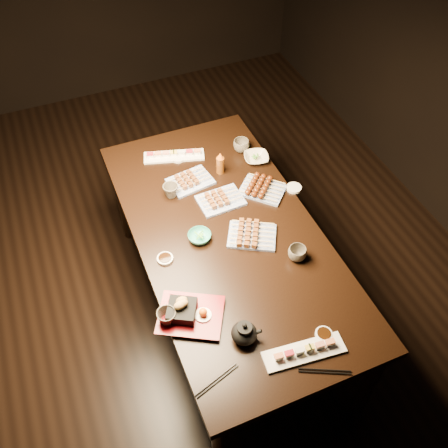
{
  "coord_description": "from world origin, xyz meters",
  "views": [
    {
      "loc": [
        -0.35,
        -1.66,
        2.68
      ],
      "look_at": [
        0.3,
        -0.1,
        0.77
      ],
      "focal_mm": 40.0,
      "sensor_mm": 36.0,
      "label": 1
    }
  ],
  "objects_px": {
    "teapot": "(244,332)",
    "condiment_bottle": "(220,163)",
    "sushi_platter_far": "(174,154)",
    "yakitori_plate_center": "(221,198)",
    "sushi_platter_near": "(304,350)",
    "yakitori_plate_left": "(190,178)",
    "teacup_mid_right": "(297,253)",
    "teacup_far_right": "(241,146)",
    "teacup_near_left": "(167,318)",
    "edamame_bowl_cream": "(256,158)",
    "teacup_far_left": "(171,191)",
    "edamame_bowl_green": "(200,237)",
    "dining_table": "(227,276)",
    "yakitori_plate_right": "(252,233)",
    "tempura_tray": "(190,311)"
  },
  "relations": [
    {
      "from": "teapot",
      "to": "condiment_bottle",
      "type": "xyz_separation_m",
      "value": [
        0.3,
        1.01,
        0.01
      ]
    },
    {
      "from": "sushi_platter_far",
      "to": "yakitori_plate_center",
      "type": "distance_m",
      "value": 0.46
    },
    {
      "from": "sushi_platter_near",
      "to": "yakitori_plate_left",
      "type": "height_order",
      "value": "yakitori_plate_left"
    },
    {
      "from": "teacup_mid_right",
      "to": "teapot",
      "type": "height_order",
      "value": "teapot"
    },
    {
      "from": "yakitori_plate_left",
      "to": "condiment_bottle",
      "type": "height_order",
      "value": "condiment_bottle"
    },
    {
      "from": "sushi_platter_near",
      "to": "teacup_far_right",
      "type": "distance_m",
      "value": 1.33
    },
    {
      "from": "sushi_platter_near",
      "to": "condiment_bottle",
      "type": "relative_size",
      "value": 2.52
    },
    {
      "from": "teacup_near_left",
      "to": "teapot",
      "type": "height_order",
      "value": "teapot"
    },
    {
      "from": "sushi_platter_near",
      "to": "sushi_platter_far",
      "type": "distance_m",
      "value": 1.4
    },
    {
      "from": "condiment_bottle",
      "to": "edamame_bowl_cream",
      "type": "bearing_deg",
      "value": 3.41
    },
    {
      "from": "teacup_far_left",
      "to": "condiment_bottle",
      "type": "relative_size",
      "value": 0.59
    },
    {
      "from": "yakitori_plate_center",
      "to": "teacup_far_left",
      "type": "bearing_deg",
      "value": 146.07
    },
    {
      "from": "teacup_far_left",
      "to": "edamame_bowl_cream",
      "type": "bearing_deg",
      "value": 9.23
    },
    {
      "from": "edamame_bowl_green",
      "to": "teacup_mid_right",
      "type": "relative_size",
      "value": 1.3
    },
    {
      "from": "dining_table",
      "to": "condiment_bottle",
      "type": "distance_m",
      "value": 0.64
    },
    {
      "from": "teacup_near_left",
      "to": "edamame_bowl_cream",
      "type": "bearing_deg",
      "value": 45.39
    },
    {
      "from": "yakitori_plate_left",
      "to": "condiment_bottle",
      "type": "bearing_deg",
      "value": -4.29
    },
    {
      "from": "yakitori_plate_center",
      "to": "yakitori_plate_right",
      "type": "bearing_deg",
      "value": -82.75
    },
    {
      "from": "teacup_far_right",
      "to": "yakitori_plate_center",
      "type": "bearing_deg",
      "value": -128.46
    },
    {
      "from": "yakitori_plate_right",
      "to": "condiment_bottle",
      "type": "height_order",
      "value": "condiment_bottle"
    },
    {
      "from": "teacup_mid_right",
      "to": "teapot",
      "type": "distance_m",
      "value": 0.51
    },
    {
      "from": "edamame_bowl_green",
      "to": "edamame_bowl_cream",
      "type": "distance_m",
      "value": 0.67
    },
    {
      "from": "sushi_platter_near",
      "to": "yakitori_plate_left",
      "type": "xyz_separation_m",
      "value": [
        -0.09,
        1.16,
        0.01
      ]
    },
    {
      "from": "yakitori_plate_left",
      "to": "teacup_far_right",
      "type": "distance_m",
      "value": 0.4
    },
    {
      "from": "edamame_bowl_cream",
      "to": "sushi_platter_far",
      "type": "bearing_deg",
      "value": 154.04
    },
    {
      "from": "sushi_platter_near",
      "to": "yakitori_plate_right",
      "type": "xyz_separation_m",
      "value": [
        0.06,
        0.66,
        0.01
      ]
    },
    {
      "from": "sushi_platter_far",
      "to": "teacup_far_right",
      "type": "bearing_deg",
      "value": -177.58
    },
    {
      "from": "dining_table",
      "to": "yakitori_plate_center",
      "type": "distance_m",
      "value": 0.47
    },
    {
      "from": "yakitori_plate_center",
      "to": "yakitori_plate_right",
      "type": "height_order",
      "value": "same"
    },
    {
      "from": "sushi_platter_far",
      "to": "condiment_bottle",
      "type": "distance_m",
      "value": 0.31
    },
    {
      "from": "sushi_platter_near",
      "to": "teacup_far_left",
      "type": "height_order",
      "value": "teacup_far_left"
    },
    {
      "from": "edamame_bowl_green",
      "to": "tempura_tray",
      "type": "bearing_deg",
      "value": -115.71
    },
    {
      "from": "edamame_bowl_cream",
      "to": "teacup_far_left",
      "type": "xyz_separation_m",
      "value": [
        -0.55,
        -0.09,
        0.02
      ]
    },
    {
      "from": "yakitori_plate_left",
      "to": "teacup_near_left",
      "type": "bearing_deg",
      "value": -125.41
    },
    {
      "from": "dining_table",
      "to": "sushi_platter_near",
      "type": "bearing_deg",
      "value": -69.34
    },
    {
      "from": "yakitori_plate_right",
      "to": "teacup_far_right",
      "type": "distance_m",
      "value": 0.67
    },
    {
      "from": "yakitori_plate_left",
      "to": "teacup_mid_right",
      "type": "bearing_deg",
      "value": -75.98
    },
    {
      "from": "teacup_near_left",
      "to": "yakitori_plate_center",
      "type": "bearing_deg",
      "value": 50.19
    },
    {
      "from": "yakitori_plate_left",
      "to": "edamame_bowl_cream",
      "type": "bearing_deg",
      "value": -4.98
    },
    {
      "from": "edamame_bowl_green",
      "to": "teacup_far_left",
      "type": "height_order",
      "value": "teacup_far_left"
    },
    {
      "from": "teacup_near_left",
      "to": "sushi_platter_far",
      "type": "bearing_deg",
      "value": 69.75
    },
    {
      "from": "dining_table",
      "to": "edamame_bowl_green",
      "type": "xyz_separation_m",
      "value": [
        -0.15,
        0.02,
        0.39
      ]
    },
    {
      "from": "yakitori_plate_right",
      "to": "teacup_mid_right",
      "type": "xyz_separation_m",
      "value": [
        0.15,
        -0.2,
        0.01
      ]
    },
    {
      "from": "teacup_near_left",
      "to": "teacup_far_left",
      "type": "relative_size",
      "value": 1.03
    },
    {
      "from": "yakitori_plate_right",
      "to": "edamame_bowl_green",
      "type": "height_order",
      "value": "yakitori_plate_right"
    },
    {
      "from": "tempura_tray",
      "to": "teacup_near_left",
      "type": "bearing_deg",
      "value": -158.71
    },
    {
      "from": "yakitori_plate_left",
      "to": "edamame_bowl_green",
      "type": "xyz_separation_m",
      "value": [
        -0.1,
        -0.41,
        -0.01
      ]
    },
    {
      "from": "yakitori_plate_left",
      "to": "teacup_mid_right",
      "type": "distance_m",
      "value": 0.76
    },
    {
      "from": "condiment_bottle",
      "to": "yakitori_plate_left",
      "type": "bearing_deg",
      "value": -175.34
    },
    {
      "from": "yakitori_plate_left",
      "to": "yakitori_plate_right",
      "type": "bearing_deg",
      "value": -82.0
    }
  ]
}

